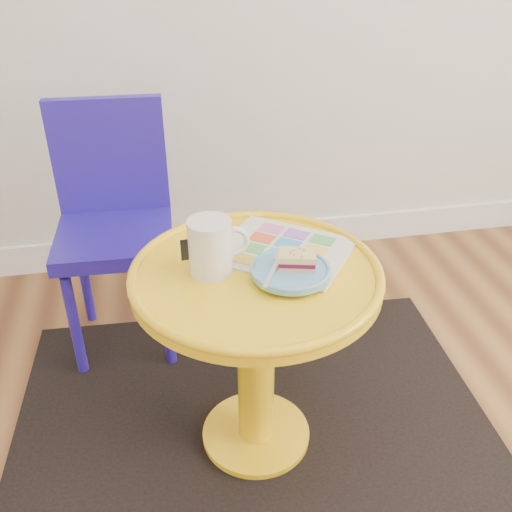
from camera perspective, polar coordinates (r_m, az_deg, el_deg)
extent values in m
cube|color=white|center=(2.37, 0.61, 1.91)|extent=(4.00, 0.02, 0.12)
cube|color=black|center=(1.62, 0.00, -17.54)|extent=(1.35, 1.16, 0.01)
cylinder|color=yellow|center=(1.61, 0.00, -17.34)|extent=(0.29, 0.29, 0.02)
cylinder|color=yellow|center=(1.43, 0.00, -10.64)|extent=(0.09, 0.09, 0.48)
cylinder|color=yellow|center=(1.27, 0.00, -2.09)|extent=(0.56, 0.56, 0.03)
cylinder|color=#26189C|center=(1.77, -17.65, -6.73)|extent=(0.03, 0.03, 0.35)
cylinder|color=#26189C|center=(1.74, -8.82, -6.13)|extent=(0.03, 0.03, 0.35)
cylinder|color=#26189C|center=(1.99, -16.79, -1.97)|extent=(0.03, 0.03, 0.35)
cylinder|color=#26189C|center=(1.96, -8.99, -1.37)|extent=(0.03, 0.03, 0.35)
cube|color=#26189C|center=(1.74, -13.91, 1.89)|extent=(0.35, 0.35, 0.04)
cube|color=#26189C|center=(1.80, -14.44, 9.64)|extent=(0.34, 0.05, 0.36)
cube|color=silver|center=(1.34, 2.78, 0.59)|extent=(0.38, 0.37, 0.01)
cylinder|color=white|center=(1.24, -4.60, 0.92)|extent=(0.10, 0.10, 0.13)
torus|color=white|center=(1.24, -2.26, 1.47)|extent=(0.07, 0.02, 0.07)
cylinder|color=#D1B78C|center=(1.21, -4.72, 3.21)|extent=(0.09, 0.09, 0.01)
cylinder|color=#62A2CF|center=(1.24, 3.45, -1.88)|extent=(0.07, 0.07, 0.01)
cylinder|color=#62A2CF|center=(1.24, 3.46, -1.51)|extent=(0.17, 0.17, 0.01)
cube|color=#D3BC8C|center=(1.24, 4.09, -0.84)|extent=(0.09, 0.07, 0.01)
cube|color=maroon|center=(1.23, 4.11, -0.43)|extent=(0.09, 0.07, 0.01)
cube|color=#EADB8C|center=(1.23, 4.13, 0.06)|extent=(0.09, 0.07, 0.01)
cube|color=silver|center=(1.21, 1.58, -1.76)|extent=(0.06, 0.11, 0.00)
cube|color=silver|center=(1.27, 2.37, -0.12)|extent=(0.03, 0.04, 0.00)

